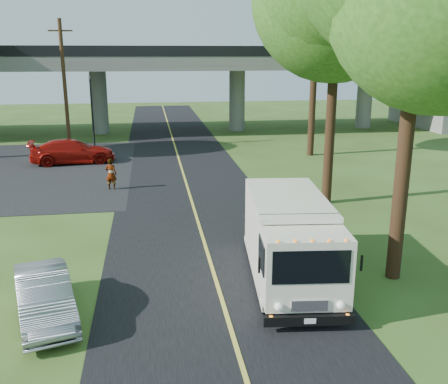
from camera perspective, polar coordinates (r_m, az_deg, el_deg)
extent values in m
plane|color=#374B1A|center=(14.19, -0.11, -12.75)|extent=(120.00, 120.00, 0.00)
cube|color=black|center=(23.41, -3.70, -1.14)|extent=(7.00, 90.00, 0.02)
cube|color=gold|center=(23.41, -3.70, -1.10)|extent=(0.12, 90.00, 0.01)
cube|color=slate|center=(44.40, -6.38, 14.53)|extent=(50.00, 9.00, 1.20)
cube|color=black|center=(40.00, -6.14, 15.72)|extent=(50.00, 0.25, 0.80)
cube|color=black|center=(48.79, -6.63, 15.66)|extent=(50.00, 0.25, 0.80)
cube|color=slate|center=(51.97, 22.96, 10.25)|extent=(4.00, 10.00, 6.00)
cylinder|color=slate|center=(44.73, -14.06, 9.94)|extent=(1.40, 1.40, 5.40)
cylinder|color=slate|center=(45.22, 1.49, 10.45)|extent=(1.40, 1.40, 5.40)
cylinder|color=slate|center=(48.75, 15.76, 10.25)|extent=(1.40, 1.40, 5.40)
cylinder|color=black|center=(38.80, -14.84, 8.95)|extent=(0.14, 0.14, 5.20)
imported|color=black|center=(38.64, -15.05, 11.89)|extent=(0.18, 0.22, 1.10)
cylinder|color=#472D19|center=(36.86, -17.73, 11.38)|extent=(0.26, 0.26, 9.00)
cube|color=#472D19|center=(36.83, -18.22, 17.12)|extent=(1.60, 0.10, 0.10)
cylinder|color=#382314|center=(15.57, 19.78, 2.67)|extent=(0.44, 0.44, 7.00)
cylinder|color=#382314|center=(23.00, 12.09, 8.03)|extent=(0.44, 0.44, 7.70)
cylinder|color=#382314|center=(34.29, 10.06, 9.63)|extent=(0.44, 0.44, 6.65)
sphere|color=#295516|center=(34.15, 10.47, 17.79)|extent=(5.58, 5.58, 5.58)
sphere|color=#295516|center=(33.95, 11.56, 18.26)|extent=(4.96, 4.96, 4.96)
cube|color=silver|center=(15.78, 7.08, -3.80)|extent=(2.58, 4.21, 2.05)
cube|color=silver|center=(13.23, 9.12, -8.22)|extent=(2.34, 1.85, 1.87)
cube|color=black|center=(12.40, 9.93, -8.45)|extent=(1.91, 0.27, 0.87)
cube|color=black|center=(12.94, 9.73, -14.23)|extent=(2.29, 0.39, 0.26)
cube|color=silver|center=(15.91, 7.15, -8.50)|extent=(2.71, 5.48, 0.16)
cylinder|color=black|center=(13.69, 4.88, -11.99)|extent=(0.34, 0.84, 0.82)
cylinder|color=black|center=(14.04, 12.58, -11.58)|extent=(0.34, 0.84, 0.82)
cylinder|color=black|center=(17.15, 3.20, -6.08)|extent=(0.34, 0.84, 0.82)
cylinder|color=black|center=(17.43, 9.33, -5.90)|extent=(0.34, 0.84, 0.82)
imported|color=#970F09|center=(33.02, -16.92, 4.46)|extent=(5.41, 2.71, 1.51)
imported|color=gray|center=(14.08, -19.84, -11.13)|extent=(2.30, 4.00, 1.25)
imported|color=gray|center=(26.00, -12.78, 2.02)|extent=(0.68, 0.55, 1.62)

